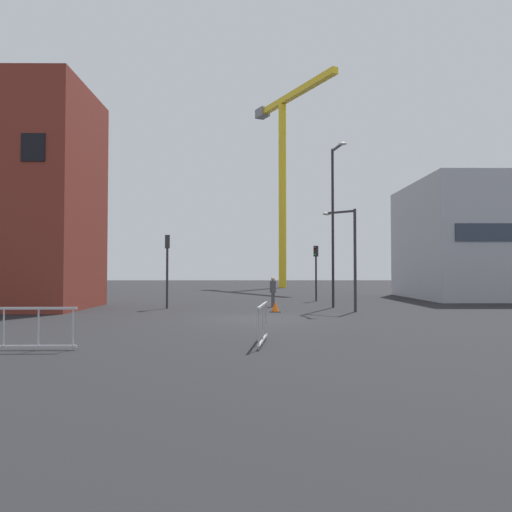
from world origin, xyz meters
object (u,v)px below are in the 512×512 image
(construction_crane, at_px, (284,162))
(pedestrian_walking, at_px, (273,289))
(streetlamp_short, at_px, (350,248))
(streetlamp_tall, at_px, (334,215))
(traffic_light_island, at_px, (316,264))
(traffic_light_corner, at_px, (167,259))
(traffic_cone_on_verge, at_px, (275,307))

(construction_crane, bearing_deg, pedestrian_walking, -94.96)
(construction_crane, distance_m, streetlamp_short, 34.46)
(streetlamp_tall, distance_m, traffic_light_island, 6.21)
(construction_crane, height_order, traffic_light_corner, construction_crane)
(streetlamp_tall, distance_m, traffic_cone_on_verge, 6.31)
(streetlamp_short, bearing_deg, construction_crane, 91.94)
(pedestrian_walking, xyz_separation_m, traffic_cone_on_verge, (-0.04, -3.37, -0.71))
(construction_crane, height_order, pedestrian_walking, construction_crane)
(construction_crane, bearing_deg, traffic_cone_on_verge, -94.51)
(streetlamp_short, relative_size, traffic_cone_on_verge, 9.59)
(traffic_light_corner, bearing_deg, streetlamp_short, -11.43)
(traffic_light_island, relative_size, traffic_cone_on_verge, 6.93)
(streetlamp_tall, height_order, traffic_light_island, streetlamp_tall)
(streetlamp_short, relative_size, traffic_light_island, 1.38)
(traffic_light_corner, distance_m, pedestrian_walking, 6.01)
(traffic_light_island, relative_size, pedestrian_walking, 2.21)
(streetlamp_tall, xyz_separation_m, streetlamp_short, (0.38, -2.21, -1.89))
(construction_crane, relative_size, pedestrian_walking, 13.80)
(construction_crane, xyz_separation_m, streetlamp_tall, (0.72, -30.16, -9.88))
(streetlamp_short, xyz_separation_m, pedestrian_walking, (-3.64, 3.06, -2.15))
(streetlamp_tall, bearing_deg, traffic_light_corner, -177.85)
(streetlamp_short, distance_m, traffic_light_island, 7.93)
(streetlamp_tall, relative_size, pedestrian_walking, 5.26)
(construction_crane, xyz_separation_m, traffic_light_island, (0.49, -24.49, -12.42))
(streetlamp_tall, relative_size, traffic_light_island, 2.38)
(traffic_light_corner, bearing_deg, traffic_cone_on_verge, -21.24)
(traffic_light_corner, relative_size, traffic_light_island, 1.07)
(traffic_light_island, bearing_deg, construction_crane, 91.15)
(streetlamp_short, distance_m, traffic_light_corner, 9.49)
(construction_crane, bearing_deg, streetlamp_tall, -88.64)
(pedestrian_walking, bearing_deg, construction_crane, 85.04)
(construction_crane, distance_m, traffic_light_island, 27.47)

